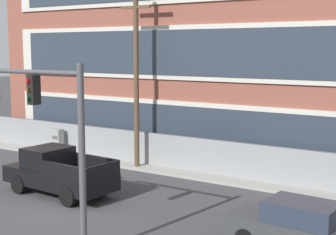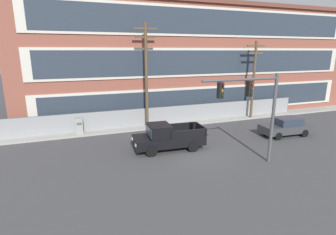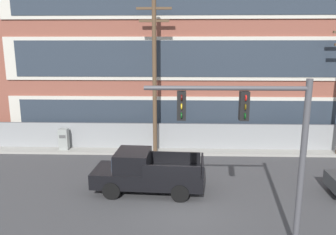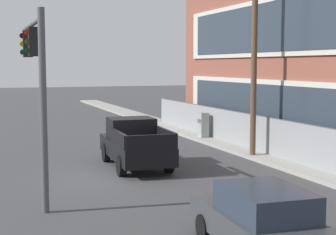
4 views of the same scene
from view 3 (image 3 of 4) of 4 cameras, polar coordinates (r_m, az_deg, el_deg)
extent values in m
plane|color=#424244|center=(14.72, 2.47, -14.79)|extent=(160.00, 160.00, 0.00)
cube|color=#9E9B93|center=(21.47, 2.30, -5.70)|extent=(80.00, 1.80, 0.16)
cube|color=brown|center=(27.11, 14.48, 9.84)|extent=(37.34, 10.26, 11.48)
cube|color=beige|center=(22.52, 16.80, -0.04)|extent=(34.35, 0.10, 2.76)
cube|color=#2D3844|center=(22.47, 16.83, -0.07)|extent=(32.86, 0.06, 2.30)
cube|color=beige|center=(22.07, 17.41, 9.72)|extent=(34.35, 0.10, 2.76)
cube|color=#2D3844|center=(22.01, 17.45, 9.72)|extent=(32.86, 0.06, 2.30)
cube|color=gray|center=(21.39, 2.04, -3.45)|extent=(31.15, 0.04, 1.82)
cylinder|color=#4C4C51|center=(21.16, 2.06, -1.08)|extent=(31.15, 0.05, 0.05)
cylinder|color=#4C4C51|center=(11.46, 22.27, -8.16)|extent=(0.20, 0.20, 5.74)
cylinder|color=#4C4C51|center=(10.23, 10.04, 5.05)|extent=(5.05, 0.14, 0.14)
cube|color=black|center=(10.41, 13.11, 1.97)|extent=(0.28, 0.32, 0.90)
cylinder|color=red|center=(10.19, 13.37, 3.34)|extent=(0.04, 0.18, 0.18)
cylinder|color=#503E08|center=(10.24, 13.30, 1.80)|extent=(0.04, 0.18, 0.18)
cylinder|color=#0A4011|center=(10.29, 13.22, 0.26)|extent=(0.04, 0.18, 0.18)
cube|color=black|center=(10.21, 2.36, 2.09)|extent=(0.28, 0.32, 0.90)
cylinder|color=#4B0807|center=(9.99, 2.38, 3.49)|extent=(0.04, 0.18, 0.18)
cylinder|color=gold|center=(10.03, 2.36, 1.91)|extent=(0.04, 0.18, 0.18)
cylinder|color=#0A4011|center=(10.09, 2.35, 0.34)|extent=(0.04, 0.18, 0.18)
cube|color=black|center=(15.59, -3.44, -10.17)|extent=(5.20, 2.28, 0.70)
cube|color=black|center=(15.43, -6.12, -7.36)|extent=(1.63, 1.93, 0.86)
cube|color=#283342|center=(15.59, -8.98, -7.23)|extent=(0.15, 1.65, 0.64)
cube|color=black|center=(14.36, 0.57, -9.44)|extent=(2.55, 0.25, 0.56)
cube|color=black|center=(16.13, 1.09, -6.97)|extent=(2.55, 0.25, 0.56)
cube|color=black|center=(15.21, 6.03, -8.24)|extent=(0.20, 1.94, 0.56)
cylinder|color=black|center=(15.19, -9.80, -12.40)|extent=(0.81, 0.30, 0.80)
cylinder|color=black|center=(16.84, -8.19, -9.81)|extent=(0.81, 0.30, 0.80)
cylinder|color=black|center=(14.74, 2.09, -13.00)|extent=(0.81, 0.30, 0.80)
cylinder|color=black|center=(16.44, 2.42, -10.25)|extent=(0.81, 0.30, 0.80)
cube|color=white|center=(15.49, -13.43, -10.23)|extent=(0.07, 0.24, 0.16)
cube|color=white|center=(16.73, -11.92, -8.43)|extent=(0.07, 0.24, 0.16)
cylinder|color=brown|center=(20.01, -2.35, 6.47)|extent=(0.26, 0.26, 9.37)
cube|color=brown|center=(20.03, -2.46, 18.46)|extent=(2.07, 0.14, 0.14)
cube|color=brown|center=(19.97, -2.44, 16.47)|extent=(1.76, 0.14, 0.14)
cube|color=#939993|center=(22.24, -17.67, -3.80)|extent=(0.58, 0.45, 1.53)
cube|color=#515151|center=(21.95, -17.93, -3.20)|extent=(0.41, 0.02, 0.20)
camera|label=1|loc=(14.16, 94.27, -3.12)|focal=55.00mm
camera|label=2|loc=(8.11, -107.01, -1.07)|focal=28.00mm
camera|label=4|loc=(20.43, 66.85, -2.34)|focal=55.00mm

